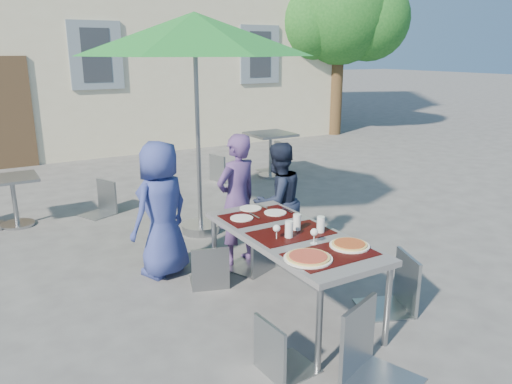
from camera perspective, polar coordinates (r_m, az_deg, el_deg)
ground at (r=4.97m, az=5.17°, el=-11.76°), size 90.00×90.00×0.00m
tree at (r=14.41m, az=9.55°, el=19.47°), size 3.60×3.00×4.70m
dining_table at (r=4.43m, az=4.03°, el=-5.38°), size 0.80×1.85×0.76m
pizza_near_left at (r=3.88m, az=5.98°, el=-7.45°), size 0.38×0.38×0.03m
pizza_near_right at (r=4.17m, az=10.64°, el=-5.94°), size 0.33×0.33×0.03m
glassware at (r=4.35m, az=5.15°, el=-3.96°), size 0.49×0.40×0.15m
place_settings at (r=4.91m, az=0.03°, el=-2.39°), size 0.63×0.47×0.01m
child_0 at (r=5.25m, az=-10.76°, el=-1.96°), size 0.83×0.70×1.44m
child_1 at (r=5.44m, az=-2.19°, el=-0.92°), size 0.60×0.46×1.46m
child_2 at (r=5.62m, az=2.51°, el=-1.05°), size 0.69×0.46×1.33m
chair_0 at (r=4.97m, az=-5.42°, el=-5.61°), size 0.47×0.48×0.84m
chair_1 at (r=5.27m, az=0.13°, el=-2.70°), size 0.61×0.61×1.05m
chair_2 at (r=5.49m, az=3.38°, el=-2.36°), size 0.55×0.55×0.99m
chair_3 at (r=3.68m, az=2.76°, el=-13.80°), size 0.40×0.39×0.84m
chair_4 at (r=4.66m, az=16.02°, el=-6.35°), size 0.57×0.57×1.00m
chair_5 at (r=3.66m, az=13.40°, el=-11.92°), size 0.60×0.60×1.05m
patio_umbrella at (r=6.21m, az=-7.02°, el=17.33°), size 2.85×2.85×2.74m
cafe_table_0 at (r=7.43m, az=-25.97°, el=-0.23°), size 0.64×0.64×0.68m
bg_chair_r_0 at (r=7.50m, az=-17.41°, el=1.50°), size 0.54×0.53×0.91m
cafe_table_1 at (r=9.31m, az=1.65°, el=5.36°), size 0.78×0.78×0.83m
bg_chair_l_1 at (r=9.02m, az=-4.00°, el=4.65°), size 0.51×0.51×0.94m
bg_chair_r_1 at (r=9.80m, az=2.39°, el=6.05°), size 0.48×0.48×1.06m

